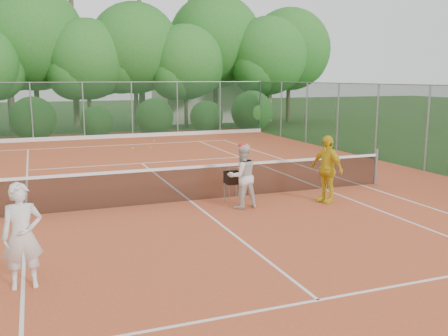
# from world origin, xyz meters

# --- Properties ---
(ground) EXTENTS (120.00, 120.00, 0.00)m
(ground) POSITION_xyz_m (0.00, 0.00, 0.00)
(ground) COLOR #224318
(ground) RESTS_ON ground
(clay_court) EXTENTS (18.00, 36.00, 0.02)m
(clay_court) POSITION_xyz_m (0.00, 0.00, 0.01)
(clay_court) COLOR #BD522B
(clay_court) RESTS_ON ground
(club_building) EXTENTS (8.00, 5.00, 3.00)m
(club_building) POSITION_xyz_m (9.00, 24.00, 1.50)
(club_building) COLOR beige
(club_building) RESTS_ON ground
(tennis_net) EXTENTS (11.97, 0.10, 1.10)m
(tennis_net) POSITION_xyz_m (0.00, 0.00, 0.53)
(tennis_net) COLOR gray
(tennis_net) RESTS_ON clay_court
(player_white) EXTENTS (0.62, 0.41, 1.68)m
(player_white) POSITION_xyz_m (-4.06, -4.33, 0.86)
(player_white) COLOR silver
(player_white) RESTS_ON clay_court
(player_center_grp) EXTENTS (0.84, 0.68, 1.66)m
(player_center_grp) POSITION_xyz_m (1.02, -1.07, 0.84)
(player_center_grp) COLOR silver
(player_center_grp) RESTS_ON clay_court
(player_yellow) EXTENTS (0.69, 1.12, 1.78)m
(player_yellow) POSITION_xyz_m (3.33, -1.32, 0.91)
(player_yellow) COLOR gold
(player_yellow) RESTS_ON clay_court
(ball_hopper) EXTENTS (0.37, 0.37, 0.85)m
(ball_hopper) POSITION_xyz_m (0.96, -0.60, 0.69)
(ball_hopper) COLOR gray
(ball_hopper) RESTS_ON clay_court
(stray_ball_a) EXTENTS (0.07, 0.07, 0.07)m
(stray_ball_a) POSITION_xyz_m (0.41, 10.43, 0.05)
(stray_ball_a) COLOR yellow
(stray_ball_a) RESTS_ON clay_court
(stray_ball_b) EXTENTS (0.07, 0.07, 0.07)m
(stray_ball_b) POSITION_xyz_m (1.93, 12.62, 0.05)
(stray_ball_b) COLOR yellow
(stray_ball_b) RESTS_ON clay_court
(stray_ball_c) EXTENTS (0.07, 0.07, 0.07)m
(stray_ball_c) POSITION_xyz_m (1.21, 10.28, 0.05)
(stray_ball_c) COLOR yellow
(stray_ball_c) RESTS_ON clay_court
(court_markings) EXTENTS (11.03, 23.83, 0.01)m
(court_markings) POSITION_xyz_m (0.00, 0.00, 0.02)
(court_markings) COLOR white
(court_markings) RESTS_ON clay_court
(fence_back) EXTENTS (18.07, 0.07, 3.00)m
(fence_back) POSITION_xyz_m (0.00, 15.00, 1.52)
(fence_back) COLOR #19381E
(fence_back) RESTS_ON clay_court
(tropical_treeline) EXTENTS (32.10, 8.49, 15.03)m
(tropical_treeline) POSITION_xyz_m (1.43, 20.22, 5.11)
(tropical_treeline) COLOR brown
(tropical_treeline) RESTS_ON ground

